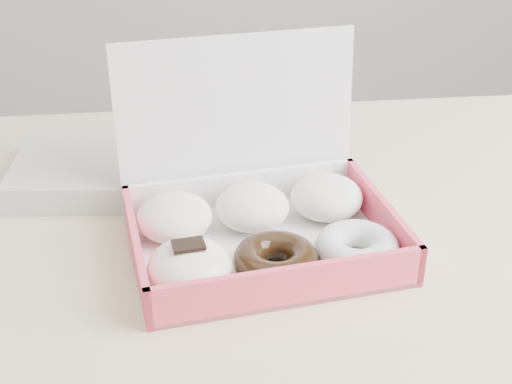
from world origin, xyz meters
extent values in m
cube|color=#CFB888|center=(0.00, 0.00, 0.73)|extent=(1.20, 0.80, 0.04)
cylinder|color=#CFB888|center=(0.55, 0.35, 0.35)|extent=(0.05, 0.05, 0.71)
cube|color=white|center=(0.06, -0.07, 0.75)|extent=(0.35, 0.27, 0.01)
cube|color=#F2465D|center=(0.07, -0.18, 0.78)|extent=(0.31, 0.05, 0.05)
cube|color=white|center=(0.04, 0.04, 0.78)|extent=(0.31, 0.05, 0.05)
cube|color=#F2465D|center=(-0.09, -0.09, 0.78)|extent=(0.04, 0.23, 0.05)
cube|color=#F2465D|center=(0.21, -0.05, 0.78)|extent=(0.04, 0.23, 0.05)
cube|color=white|center=(0.04, 0.06, 0.87)|extent=(0.32, 0.07, 0.23)
ellipsoid|color=white|center=(-0.05, -0.03, 0.78)|extent=(0.11, 0.11, 0.05)
ellipsoid|color=white|center=(0.05, -0.01, 0.78)|extent=(0.11, 0.11, 0.05)
ellipsoid|color=white|center=(0.15, 0.00, 0.78)|extent=(0.11, 0.11, 0.05)
ellipsoid|color=#F7F0C8|center=(-0.03, -0.14, 0.78)|extent=(0.11, 0.11, 0.05)
cube|color=black|center=(-0.03, -0.14, 0.81)|extent=(0.04, 0.03, 0.00)
torus|color=black|center=(0.07, -0.12, 0.77)|extent=(0.11, 0.11, 0.03)
torus|color=silver|center=(0.17, -0.11, 0.77)|extent=(0.11, 0.11, 0.03)
cube|color=silver|center=(-0.15, 0.14, 0.77)|extent=(0.26, 0.22, 0.04)
camera|label=1|loc=(-0.03, -0.79, 1.24)|focal=50.00mm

